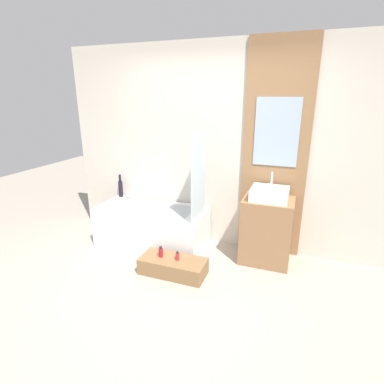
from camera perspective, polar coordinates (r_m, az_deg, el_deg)
ground_plane at (r=3.09m, az=-4.93°, el=-21.47°), size 12.00×12.00×0.00m
wall_tiled_back at (r=3.93m, az=4.46°, el=8.22°), size 4.20×0.06×2.60m
wall_wood_accent at (r=3.74m, az=15.55°, el=7.44°), size 0.77×0.04×2.60m
bathtub at (r=4.15m, az=-7.59°, el=-6.36°), size 1.45×0.70×0.52m
glass_shower_screen at (r=3.55m, az=1.29°, el=3.07°), size 0.01×0.50×1.05m
wooden_step_bench at (r=3.54m, az=-3.62°, el=-13.90°), size 0.75×0.34×0.19m
vanity_cabinet at (r=3.76m, az=14.01°, el=-7.09°), size 0.58×0.48×0.80m
sink at (r=3.59m, az=14.56°, el=-0.31°), size 0.42×0.40×0.30m
vase_tall_dark at (r=4.54m, az=-13.44°, el=0.80°), size 0.06×0.06×0.34m
vase_round_light at (r=4.47m, az=-11.84°, el=-0.56°), size 0.09×0.09×0.09m
bottle_soap_primary at (r=3.52m, az=-5.97°, el=-11.32°), size 0.05×0.05×0.13m
bottle_soap_secondary at (r=3.45m, az=-2.79°, el=-12.12°), size 0.04×0.04×0.10m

